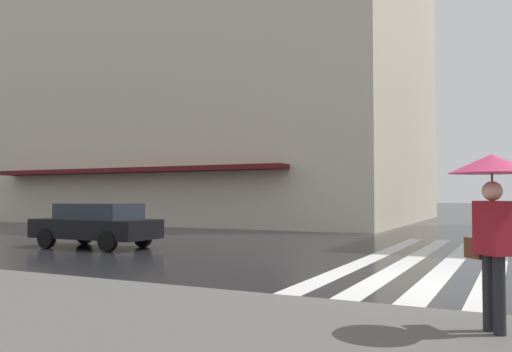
% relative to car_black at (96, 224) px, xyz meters
% --- Properties ---
extents(ground_plane, '(220.00, 220.00, 0.00)m').
position_rel_car_black_xyz_m(ground_plane, '(-2.50, -10.14, -0.76)').
color(ground_plane, black).
extents(zebra_crossing, '(13.00, 5.50, 0.01)m').
position_rel_car_black_xyz_m(zebra_crossing, '(1.50, -11.11, -0.75)').
color(zebra_crossing, silver).
rests_on(zebra_crossing, ground_plane).
extents(haussmann_block_mid, '(20.81, 26.48, 23.95)m').
position_rel_car_black_xyz_m(haussmann_block_mid, '(19.80, 6.75, 10.97)').
color(haussmann_block_mid, beige).
rests_on(haussmann_block_mid, ground_plane).
extents(car_black, '(1.85, 4.10, 1.41)m').
position_rel_car_black_xyz_m(car_black, '(0.00, 0.00, 0.00)').
color(car_black, black).
rests_on(car_black, ground_plane).
extents(pedestrian_with_floral_umbrella, '(0.94, 0.94, 1.98)m').
position_rel_car_black_xyz_m(pedestrian_with_floral_umbrella, '(-6.55, -11.86, 0.94)').
color(pedestrian_with_floral_umbrella, maroon).
rests_on(pedestrian_with_floral_umbrella, sidewalk_pavement).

